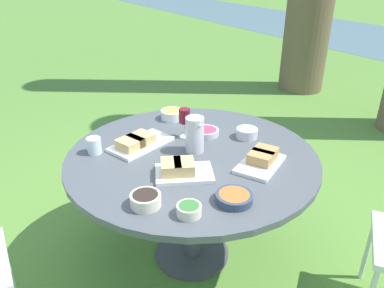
# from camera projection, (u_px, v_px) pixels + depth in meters

# --- Properties ---
(ground_plane) EXTENTS (40.00, 40.00, 0.00)m
(ground_plane) POSITION_uv_depth(u_px,v_px,m) (192.00, 254.00, 2.41)
(ground_plane) COLOR #5B8C38
(dining_table) EXTENTS (1.39, 1.39, 0.73)m
(dining_table) POSITION_uv_depth(u_px,v_px,m) (192.00, 167.00, 2.12)
(dining_table) COLOR #4C4C51
(dining_table) RESTS_ON ground_plane
(water_pitcher) EXTENTS (0.11, 0.10, 0.20)m
(water_pitcher) POSITION_uv_depth(u_px,v_px,m) (195.00, 135.00, 2.06)
(water_pitcher) COLOR silver
(water_pitcher) RESTS_ON dining_table
(wine_glass) EXTENTS (0.07, 0.07, 0.18)m
(wine_glass) POSITION_uv_depth(u_px,v_px,m) (184.00, 117.00, 2.21)
(wine_glass) COLOR silver
(wine_glass) RESTS_ON dining_table
(platter_bread_main) EXTENTS (0.30, 0.35, 0.07)m
(platter_bread_main) POSITION_uv_depth(u_px,v_px,m) (262.00, 159.00, 1.96)
(platter_bread_main) COLOR white
(platter_bread_main) RESTS_ON dining_table
(platter_charcuterie) EXTENTS (0.29, 0.41, 0.07)m
(platter_charcuterie) POSITION_uv_depth(u_px,v_px,m) (138.00, 142.00, 2.14)
(platter_charcuterie) COLOR white
(platter_charcuterie) RESTS_ON dining_table
(platter_sandwich_side) EXTENTS (0.30, 0.34, 0.08)m
(platter_sandwich_side) POSITION_uv_depth(u_px,v_px,m) (180.00, 170.00, 1.86)
(platter_sandwich_side) COLOR white
(platter_sandwich_side) RESTS_ON dining_table
(bowl_fries) EXTENTS (0.15, 0.15, 0.06)m
(bowl_fries) POSITION_uv_depth(u_px,v_px,m) (172.00, 114.00, 2.51)
(bowl_fries) COLOR white
(bowl_fries) RESTS_ON dining_table
(bowl_salad) EXTENTS (0.11, 0.11, 0.05)m
(bowl_salad) POSITION_uv_depth(u_px,v_px,m) (189.00, 209.00, 1.58)
(bowl_salad) COLOR beige
(bowl_salad) RESTS_ON dining_table
(bowl_olives) EXTENTS (0.14, 0.14, 0.06)m
(bowl_olives) POSITION_uv_depth(u_px,v_px,m) (146.00, 199.00, 1.63)
(bowl_olives) COLOR beige
(bowl_olives) RESTS_ON dining_table
(bowl_dip_red) EXTENTS (0.16, 0.16, 0.04)m
(bowl_dip_red) POSITION_uv_depth(u_px,v_px,m) (206.00, 132.00, 2.29)
(bowl_dip_red) COLOR silver
(bowl_dip_red) RESTS_ON dining_table
(bowl_dip_cream) EXTENTS (0.13, 0.13, 0.06)m
(bowl_dip_cream) POSITION_uv_depth(u_px,v_px,m) (247.00, 132.00, 2.25)
(bowl_dip_cream) COLOR silver
(bowl_dip_cream) RESTS_ON dining_table
(bowl_roasted_veg) EXTENTS (0.17, 0.17, 0.04)m
(bowl_roasted_veg) POSITION_uv_depth(u_px,v_px,m) (234.00, 197.00, 1.66)
(bowl_roasted_veg) COLOR #334256
(bowl_roasted_veg) RESTS_ON dining_table
(cup_water_near) EXTENTS (0.08, 0.08, 0.09)m
(cup_water_near) POSITION_uv_depth(u_px,v_px,m) (94.00, 146.00, 2.07)
(cup_water_near) COLOR silver
(cup_water_near) RESTS_ON dining_table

